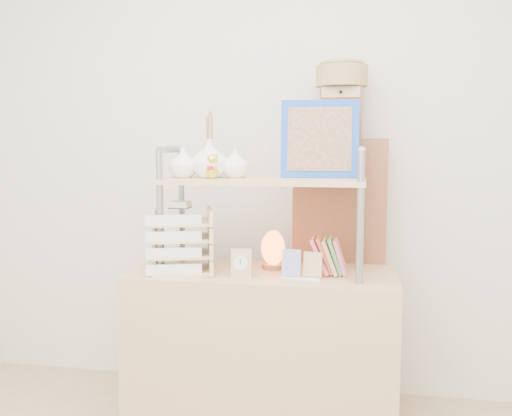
{
  "coord_description": "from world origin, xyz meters",
  "views": [
    {
      "loc": [
        0.44,
        -1.29,
        1.33
      ],
      "look_at": [
        -0.03,
        1.2,
        1.04
      ],
      "focal_mm": 40.0,
      "sensor_mm": 36.0,
      "label": 1
    }
  ],
  "objects_px": {
    "letter_tray": "(181,243)",
    "desk": "(263,351)",
    "salt_lamp": "(273,249)",
    "cabinet": "(339,272)"
  },
  "relations": [
    {
      "from": "salt_lamp",
      "to": "letter_tray",
      "type": "bearing_deg",
      "value": -161.82
    },
    {
      "from": "desk",
      "to": "letter_tray",
      "type": "bearing_deg",
      "value": -169.77
    },
    {
      "from": "desk",
      "to": "salt_lamp",
      "type": "relative_size",
      "value": 6.65
    },
    {
      "from": "desk",
      "to": "letter_tray",
      "type": "distance_m",
      "value": 0.62
    },
    {
      "from": "cabinet",
      "to": "salt_lamp",
      "type": "relative_size",
      "value": 7.48
    },
    {
      "from": "letter_tray",
      "to": "desk",
      "type": "bearing_deg",
      "value": 10.23
    },
    {
      "from": "cabinet",
      "to": "salt_lamp",
      "type": "bearing_deg",
      "value": -134.82
    },
    {
      "from": "letter_tray",
      "to": "salt_lamp",
      "type": "height_order",
      "value": "letter_tray"
    },
    {
      "from": "salt_lamp",
      "to": "cabinet",
      "type": "bearing_deg",
      "value": 46.44
    },
    {
      "from": "cabinet",
      "to": "salt_lamp",
      "type": "distance_m",
      "value": 0.45
    }
  ]
}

